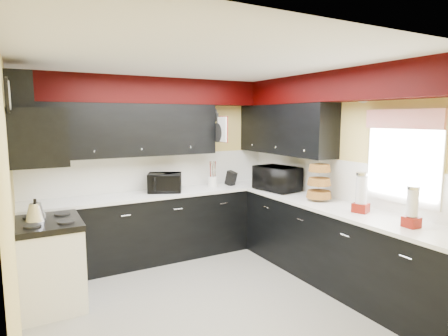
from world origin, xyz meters
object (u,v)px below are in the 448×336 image
Objects in this scene: microwave at (277,178)px; toaster_oven at (165,183)px; utensil_crock at (213,182)px; knife_block at (231,178)px; kettle at (36,212)px.

toaster_oven is at bearing 56.74° from microwave.
toaster_oven is 0.73× the size of microwave.
utensil_crock is 0.30m from knife_block.
utensil_crock is at bearing 26.69° from toaster_oven.
kettle is (-1.64, -0.68, -0.06)m from toaster_oven.
knife_block is at bearing 21.45° from microwave.
knife_block is at bearing 14.23° from kettle.
toaster_oven is 2.25× the size of kettle.
toaster_oven is 2.90× the size of utensil_crock.
utensil_crock is at bearing 36.00° from microwave.
microwave reaches higher than utensil_crock.
toaster_oven is 2.09× the size of knife_block.
microwave is at bearing -45.24° from utensil_crock.
microwave is 3.96× the size of utensil_crock.
microwave is at bearing 0.06° from toaster_oven.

